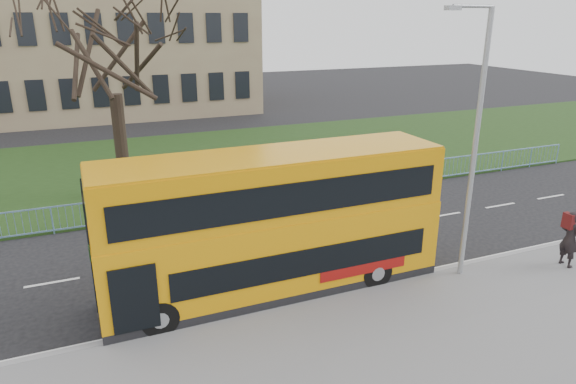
# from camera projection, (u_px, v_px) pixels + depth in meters

# --- Properties ---
(ground) EXTENTS (120.00, 120.00, 0.00)m
(ground) POSITION_uv_depth(u_px,v_px,m) (261.00, 283.00, 15.92)
(ground) COLOR black
(ground) RESTS_ON ground
(kerb) EXTENTS (80.00, 0.20, 0.14)m
(kerb) POSITION_uv_depth(u_px,v_px,m) (279.00, 306.00, 14.54)
(kerb) COLOR gray
(kerb) RESTS_ON ground
(grass_verge) EXTENTS (80.00, 15.40, 0.08)m
(grass_verge) POSITION_uv_depth(u_px,v_px,m) (174.00, 165.00, 28.41)
(grass_verge) COLOR #1C3413
(grass_verge) RESTS_ON ground
(guard_railing) EXTENTS (40.00, 0.12, 1.10)m
(guard_railing) POSITION_uv_depth(u_px,v_px,m) (208.00, 200.00, 21.51)
(guard_railing) COLOR #77A6D4
(guard_railing) RESTS_ON ground
(bare_tree) EXTENTS (7.66, 7.66, 10.94)m
(bare_tree) POSITION_uv_depth(u_px,v_px,m) (113.00, 73.00, 21.78)
(bare_tree) COLOR black
(bare_tree) RESTS_ON grass_verge
(civic_building) EXTENTS (30.00, 15.00, 14.00)m
(civic_building) POSITION_uv_depth(u_px,v_px,m) (61.00, 27.00, 42.44)
(civic_building) COLOR #8D7359
(civic_building) RESTS_ON ground
(yellow_bus) EXTENTS (10.00, 2.44, 4.19)m
(yellow_bus) POSITION_uv_depth(u_px,v_px,m) (274.00, 221.00, 14.83)
(yellow_bus) COLOR orange
(yellow_bus) RESTS_ON ground
(pedestrian) EXTENTS (0.46, 0.69, 1.88)m
(pedestrian) POSITION_uv_depth(u_px,v_px,m) (570.00, 239.00, 16.50)
(pedestrian) COLOR black
(pedestrian) RESTS_ON pavement
(street_lamp) EXTENTS (1.70, 0.31, 8.03)m
(street_lamp) POSITION_uv_depth(u_px,v_px,m) (474.00, 138.00, 14.82)
(street_lamp) COLOR #95999D
(street_lamp) RESTS_ON pavement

